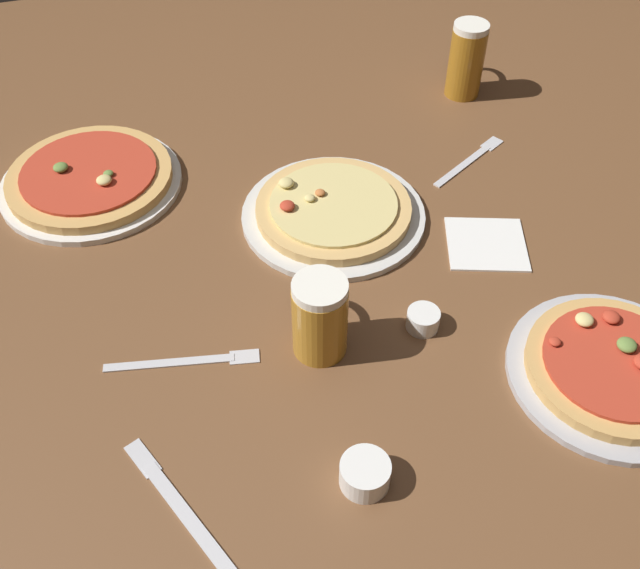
{
  "coord_description": "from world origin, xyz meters",
  "views": [
    {
      "loc": [
        -0.24,
        -0.76,
        0.87
      ],
      "look_at": [
        0.0,
        0.0,
        0.02
      ],
      "focal_mm": 41.3,
      "sensor_mm": 36.0,
      "label": 1
    }
  ],
  "objects_px": {
    "fork_spare": "(186,361)",
    "pizza_plate_far": "(333,211)",
    "pizza_plate_near": "(613,368)",
    "beer_mug_amber": "(466,59)",
    "knife_right": "(178,504)",
    "fork_left": "(470,160)",
    "ramekin_sauce": "(365,474)",
    "beer_mug_dark": "(319,315)",
    "pizza_plate_side": "(90,179)",
    "napkin_folded": "(487,243)",
    "ramekin_butter": "(423,320)"
  },
  "relations": [
    {
      "from": "beer_mug_amber",
      "to": "napkin_folded",
      "type": "xyz_separation_m",
      "value": [
        -0.16,
        -0.45,
        -0.07
      ]
    },
    {
      "from": "ramekin_sauce",
      "to": "knife_right",
      "type": "relative_size",
      "value": 0.29
    },
    {
      "from": "pizza_plate_far",
      "to": "knife_right",
      "type": "distance_m",
      "value": 0.58
    },
    {
      "from": "pizza_plate_far",
      "to": "fork_spare",
      "type": "xyz_separation_m",
      "value": [
        -0.3,
        -0.24,
        -0.01
      ]
    },
    {
      "from": "ramekin_butter",
      "to": "beer_mug_dark",
      "type": "bearing_deg",
      "value": 175.55
    },
    {
      "from": "beer_mug_amber",
      "to": "napkin_folded",
      "type": "relative_size",
      "value": 1.19
    },
    {
      "from": "knife_right",
      "to": "beer_mug_amber",
      "type": "bearing_deg",
      "value": 46.1
    },
    {
      "from": "fork_left",
      "to": "ramekin_sauce",
      "type": "bearing_deg",
      "value": -126.0
    },
    {
      "from": "ramekin_sauce",
      "to": "fork_spare",
      "type": "bearing_deg",
      "value": 125.76
    },
    {
      "from": "pizza_plate_far",
      "to": "napkin_folded",
      "type": "distance_m",
      "value": 0.27
    },
    {
      "from": "pizza_plate_near",
      "to": "pizza_plate_far",
      "type": "bearing_deg",
      "value": 122.05
    },
    {
      "from": "pizza_plate_near",
      "to": "beer_mug_amber",
      "type": "distance_m",
      "value": 0.76
    },
    {
      "from": "beer_mug_dark",
      "to": "ramekin_sauce",
      "type": "xyz_separation_m",
      "value": [
        -0.01,
        -0.23,
        -0.05
      ]
    },
    {
      "from": "beer_mug_dark",
      "to": "fork_spare",
      "type": "distance_m",
      "value": 0.21
    },
    {
      "from": "pizza_plate_side",
      "to": "napkin_folded",
      "type": "bearing_deg",
      "value": -29.8
    },
    {
      "from": "pizza_plate_side",
      "to": "knife_right",
      "type": "distance_m",
      "value": 0.68
    },
    {
      "from": "beer_mug_amber",
      "to": "fork_left",
      "type": "height_order",
      "value": "beer_mug_amber"
    },
    {
      "from": "fork_left",
      "to": "beer_mug_amber",
      "type": "bearing_deg",
      "value": 69.66
    },
    {
      "from": "beer_mug_amber",
      "to": "knife_right",
      "type": "bearing_deg",
      "value": -133.9
    },
    {
      "from": "pizza_plate_far",
      "to": "knife_right",
      "type": "height_order",
      "value": "pizza_plate_far"
    },
    {
      "from": "beer_mug_dark",
      "to": "beer_mug_amber",
      "type": "distance_m",
      "value": 0.76
    },
    {
      "from": "fork_left",
      "to": "fork_spare",
      "type": "relative_size",
      "value": 0.82
    },
    {
      "from": "napkin_folded",
      "to": "beer_mug_amber",
      "type": "bearing_deg",
      "value": 70.58
    },
    {
      "from": "fork_spare",
      "to": "knife_right",
      "type": "bearing_deg",
      "value": -102.54
    },
    {
      "from": "pizza_plate_near",
      "to": "fork_spare",
      "type": "bearing_deg",
      "value": 160.71
    },
    {
      "from": "napkin_folded",
      "to": "fork_left",
      "type": "bearing_deg",
      "value": 71.53
    },
    {
      "from": "knife_right",
      "to": "pizza_plate_side",
      "type": "bearing_deg",
      "value": 93.88
    },
    {
      "from": "pizza_plate_near",
      "to": "ramekin_butter",
      "type": "height_order",
      "value": "pizza_plate_near"
    },
    {
      "from": "beer_mug_amber",
      "to": "fork_left",
      "type": "relative_size",
      "value": 0.84
    },
    {
      "from": "pizza_plate_near",
      "to": "fork_spare",
      "type": "xyz_separation_m",
      "value": [
        -0.58,
        0.2,
        -0.01
      ]
    },
    {
      "from": "pizza_plate_near",
      "to": "fork_left",
      "type": "height_order",
      "value": "pizza_plate_near"
    },
    {
      "from": "pizza_plate_far",
      "to": "beer_mug_amber",
      "type": "relative_size",
      "value": 2.06
    },
    {
      "from": "beer_mug_amber",
      "to": "knife_right",
      "type": "relative_size",
      "value": 0.7
    },
    {
      "from": "pizza_plate_side",
      "to": "knife_right",
      "type": "xyz_separation_m",
      "value": [
        0.05,
        -0.68,
        -0.01
      ]
    },
    {
      "from": "ramekin_butter",
      "to": "beer_mug_amber",
      "type": "bearing_deg",
      "value": 60.39
    },
    {
      "from": "fork_left",
      "to": "knife_right",
      "type": "bearing_deg",
      "value": -140.46
    },
    {
      "from": "fork_spare",
      "to": "beer_mug_amber",
      "type": "bearing_deg",
      "value": 38.43
    },
    {
      "from": "pizza_plate_side",
      "to": "knife_right",
      "type": "relative_size",
      "value": 1.47
    },
    {
      "from": "fork_left",
      "to": "pizza_plate_side",
      "type": "bearing_deg",
      "value": 168.97
    },
    {
      "from": "fork_left",
      "to": "fork_spare",
      "type": "bearing_deg",
      "value": -152.15
    },
    {
      "from": "napkin_folded",
      "to": "fork_spare",
      "type": "distance_m",
      "value": 0.54
    },
    {
      "from": "beer_mug_amber",
      "to": "ramekin_butter",
      "type": "height_order",
      "value": "beer_mug_amber"
    },
    {
      "from": "pizza_plate_far",
      "to": "ramekin_sauce",
      "type": "relative_size",
      "value": 4.91
    },
    {
      "from": "pizza_plate_far",
      "to": "pizza_plate_side",
      "type": "distance_m",
      "value": 0.46
    },
    {
      "from": "ramekin_butter",
      "to": "fork_spare",
      "type": "height_order",
      "value": "ramekin_butter"
    },
    {
      "from": "pizza_plate_near",
      "to": "fork_left",
      "type": "bearing_deg",
      "value": 87.34
    },
    {
      "from": "fork_spare",
      "to": "pizza_plate_near",
      "type": "bearing_deg",
      "value": -19.29
    },
    {
      "from": "pizza_plate_far",
      "to": "ramekin_butter",
      "type": "xyz_separation_m",
      "value": [
        0.05,
        -0.28,
        0.0
      ]
    },
    {
      "from": "knife_right",
      "to": "fork_spare",
      "type": "xyz_separation_m",
      "value": [
        0.05,
        0.22,
        0.0
      ]
    },
    {
      "from": "fork_spare",
      "to": "pizza_plate_far",
      "type": "bearing_deg",
      "value": 38.42
    }
  ]
}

